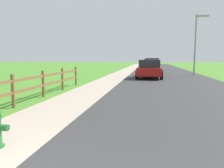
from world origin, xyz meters
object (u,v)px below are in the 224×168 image
parked_car_black (149,63)px  parked_car_beige (153,62)px  parked_car_blue (152,64)px  street_lamp (197,39)px  parked_suv_red (150,69)px

parked_car_black → parked_car_beige: (0.89, 7.50, 0.06)m
parked_car_blue → street_lamp: (3.92, -7.54, 2.57)m
parked_suv_red → street_lamp: street_lamp is taller
parked_suv_red → parked_car_blue: bearing=88.4°
parked_suv_red → street_lamp: size_ratio=0.85×
parked_suv_red → parked_car_beige: size_ratio=1.00×
parked_car_black → street_lamp: 18.52m
parked_car_blue → parked_car_black: bearing=92.6°
parked_car_blue → street_lamp: 8.88m
parked_suv_red → parked_car_blue: 10.72m
parked_car_beige → parked_car_black: bearing=-96.8°
parked_suv_red → parked_car_beige: bearing=88.5°
parked_car_black → parked_car_beige: size_ratio=0.99×
parked_car_blue → parked_car_beige: 17.75m
parked_car_black → street_lamp: size_ratio=0.84×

